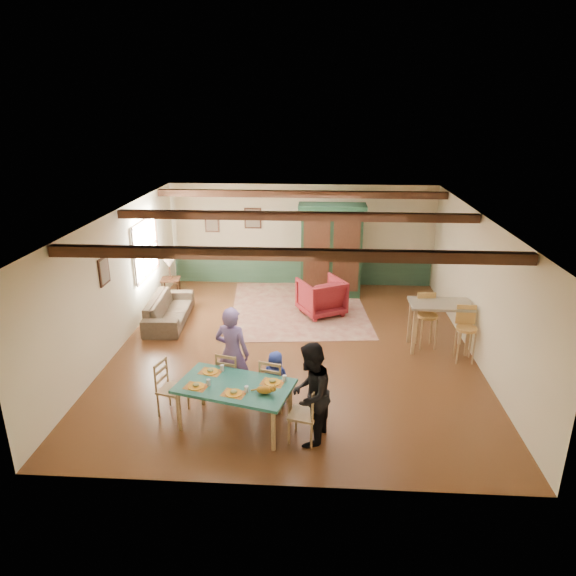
# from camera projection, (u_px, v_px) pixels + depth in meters

# --- Properties ---
(floor) EXTENTS (8.00, 8.00, 0.00)m
(floor) POSITION_uv_depth(u_px,v_px,m) (294.00, 348.00, 10.37)
(floor) COLOR #4C2915
(floor) RESTS_ON ground
(wall_back) EXTENTS (7.00, 0.02, 2.70)m
(wall_back) POSITION_uv_depth(u_px,v_px,m) (302.00, 235.00, 13.67)
(wall_back) COLOR beige
(wall_back) RESTS_ON floor
(wall_left) EXTENTS (0.02, 8.00, 2.70)m
(wall_left) POSITION_uv_depth(u_px,v_px,m) (117.00, 281.00, 10.11)
(wall_left) COLOR beige
(wall_left) RESTS_ON floor
(wall_right) EXTENTS (0.02, 8.00, 2.70)m
(wall_right) POSITION_uv_depth(u_px,v_px,m) (479.00, 288.00, 9.71)
(wall_right) COLOR beige
(wall_right) RESTS_ON floor
(ceiling) EXTENTS (7.00, 8.00, 0.02)m
(ceiling) POSITION_uv_depth(u_px,v_px,m) (295.00, 216.00, 9.46)
(ceiling) COLOR white
(ceiling) RESTS_ON wall_back
(wainscot_back) EXTENTS (6.95, 0.03, 0.90)m
(wainscot_back) POSITION_uv_depth(u_px,v_px,m) (301.00, 268.00, 13.96)
(wainscot_back) COLOR #223F2E
(wainscot_back) RESTS_ON floor
(ceiling_beam_front) EXTENTS (6.95, 0.16, 0.16)m
(ceiling_beam_front) POSITION_uv_depth(u_px,v_px,m) (286.00, 254.00, 7.33)
(ceiling_beam_front) COLOR black
(ceiling_beam_front) RESTS_ON ceiling
(ceiling_beam_mid) EXTENTS (6.95, 0.16, 0.16)m
(ceiling_beam_mid) POSITION_uv_depth(u_px,v_px,m) (296.00, 216.00, 9.86)
(ceiling_beam_mid) COLOR black
(ceiling_beam_mid) RESTS_ON ceiling
(ceiling_beam_back) EXTENTS (6.95, 0.16, 0.16)m
(ceiling_beam_back) POSITION_uv_depth(u_px,v_px,m) (301.00, 194.00, 12.31)
(ceiling_beam_back) COLOR black
(ceiling_beam_back) RESTS_ON ceiling
(window_left) EXTENTS (0.06, 1.60, 1.30)m
(window_left) POSITION_uv_depth(u_px,v_px,m) (146.00, 249.00, 11.64)
(window_left) COLOR white
(window_left) RESTS_ON wall_left
(picture_left_wall) EXTENTS (0.04, 0.42, 0.52)m
(picture_left_wall) POSITION_uv_depth(u_px,v_px,m) (104.00, 271.00, 9.41)
(picture_left_wall) COLOR gray
(picture_left_wall) RESTS_ON wall_left
(picture_back_a) EXTENTS (0.45, 0.04, 0.55)m
(picture_back_a) POSITION_uv_depth(u_px,v_px,m) (253.00, 218.00, 13.57)
(picture_back_a) COLOR gray
(picture_back_a) RESTS_ON wall_back
(picture_back_b) EXTENTS (0.38, 0.04, 0.48)m
(picture_back_b) POSITION_uv_depth(u_px,v_px,m) (212.00, 223.00, 13.68)
(picture_back_b) COLOR gray
(picture_back_b) RESTS_ON wall_back
(dining_table) EXTENTS (1.87, 1.34, 0.70)m
(dining_table) POSITION_uv_depth(u_px,v_px,m) (235.00, 405.00, 7.73)
(dining_table) COLOR #1D5E51
(dining_table) RESTS_ON floor
(dining_chair_far_left) EXTENTS (0.49, 0.50, 0.89)m
(dining_chair_far_left) POSITION_uv_depth(u_px,v_px,m) (231.00, 375.00, 8.41)
(dining_chair_far_left) COLOR #A17D50
(dining_chair_far_left) RESTS_ON floor
(dining_chair_far_right) EXTENTS (0.49, 0.50, 0.89)m
(dining_chair_far_right) POSITION_uv_depth(u_px,v_px,m) (274.00, 382.00, 8.19)
(dining_chair_far_right) COLOR #A17D50
(dining_chair_far_right) RESTS_ON floor
(dining_chair_end_left) EXTENTS (0.50, 0.49, 0.89)m
(dining_chair_end_left) POSITION_uv_depth(u_px,v_px,m) (172.00, 388.00, 8.02)
(dining_chair_end_left) COLOR #A17D50
(dining_chair_end_left) RESTS_ON floor
(dining_chair_end_right) EXTENTS (0.50, 0.49, 0.89)m
(dining_chair_end_right) POSITION_uv_depth(u_px,v_px,m) (304.00, 413.00, 7.38)
(dining_chair_end_right) COLOR #A17D50
(dining_chair_end_right) RESTS_ON floor
(person_man) EXTENTS (0.67, 0.53, 1.61)m
(person_man) POSITION_uv_depth(u_px,v_px,m) (232.00, 353.00, 8.36)
(person_man) COLOR #785C9F
(person_man) RESTS_ON floor
(person_woman) EXTENTS (0.76, 0.88, 1.54)m
(person_woman) POSITION_uv_depth(u_px,v_px,m) (310.00, 394.00, 7.24)
(person_woman) COLOR black
(person_woman) RESTS_ON floor
(person_child) EXTENTS (0.52, 0.41, 0.94)m
(person_child) POSITION_uv_depth(u_px,v_px,m) (276.00, 379.00, 8.25)
(person_child) COLOR navy
(person_child) RESTS_ON floor
(cat) EXTENTS (0.36, 0.21, 0.17)m
(cat) POSITION_uv_depth(u_px,v_px,m) (265.00, 389.00, 7.35)
(cat) COLOR orange
(cat) RESTS_ON dining_table
(place_setting_near_left) EXTENTS (0.43, 0.37, 0.11)m
(place_setting_near_left) POSITION_uv_depth(u_px,v_px,m) (196.00, 384.00, 7.54)
(place_setting_near_left) COLOR orange
(place_setting_near_left) RESTS_ON dining_table
(place_setting_near_center) EXTENTS (0.43, 0.37, 0.11)m
(place_setting_near_center) POSITION_uv_depth(u_px,v_px,m) (234.00, 391.00, 7.36)
(place_setting_near_center) COLOR orange
(place_setting_near_center) RESTS_ON dining_table
(place_setting_far_left) EXTENTS (0.43, 0.37, 0.11)m
(place_setting_far_left) POSITION_uv_depth(u_px,v_px,m) (210.00, 369.00, 7.96)
(place_setting_far_left) COLOR orange
(place_setting_far_left) RESTS_ON dining_table
(place_setting_far_right) EXTENTS (0.43, 0.37, 0.11)m
(place_setting_far_right) POSITION_uv_depth(u_px,v_px,m) (272.00, 380.00, 7.65)
(place_setting_far_right) COLOR orange
(place_setting_far_right) RESTS_ON dining_table
(area_rug) EXTENTS (3.50, 4.03, 0.01)m
(area_rug) POSITION_uv_depth(u_px,v_px,m) (298.00, 308.00, 12.37)
(area_rug) COLOR #C3AE8D
(area_rug) RESTS_ON floor
(armoire) EXTENTS (1.66, 0.67, 2.35)m
(armoire) POSITION_uv_depth(u_px,v_px,m) (331.00, 251.00, 12.88)
(armoire) COLOR black
(armoire) RESTS_ON floor
(armchair) EXTENTS (1.26, 1.27, 0.87)m
(armchair) POSITION_uv_depth(u_px,v_px,m) (321.00, 297.00, 11.90)
(armchair) COLOR #541019
(armchair) RESTS_ON floor
(sofa) EXTENTS (0.91, 2.05, 0.59)m
(sofa) POSITION_uv_depth(u_px,v_px,m) (169.00, 310.00, 11.51)
(sofa) COLOR #43372A
(sofa) RESTS_ON floor
(end_table) EXTENTS (0.51, 0.51, 0.55)m
(end_table) POSITION_uv_depth(u_px,v_px,m) (171.00, 289.00, 12.86)
(end_table) COLOR black
(end_table) RESTS_ON floor
(table_lamp) EXTENTS (0.31, 0.31, 0.51)m
(table_lamp) POSITION_uv_depth(u_px,v_px,m) (170.00, 269.00, 12.68)
(table_lamp) COLOR beige
(table_lamp) RESTS_ON end_table
(counter_table) EXTENTS (1.20, 0.71, 0.99)m
(counter_table) POSITION_uv_depth(u_px,v_px,m) (438.00, 326.00, 10.15)
(counter_table) COLOR tan
(counter_table) RESTS_ON floor
(bar_stool_left) EXTENTS (0.43, 0.47, 1.10)m
(bar_stool_left) POSITION_uv_depth(u_px,v_px,m) (427.00, 322.00, 10.21)
(bar_stool_left) COLOR tan
(bar_stool_left) RESTS_ON floor
(bar_stool_right) EXTENTS (0.40, 0.44, 1.08)m
(bar_stool_right) POSITION_uv_depth(u_px,v_px,m) (466.00, 335.00, 9.66)
(bar_stool_right) COLOR tan
(bar_stool_right) RESTS_ON floor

